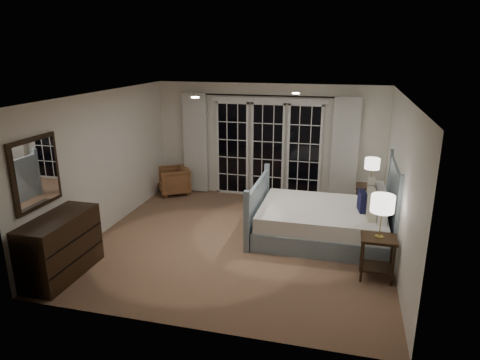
% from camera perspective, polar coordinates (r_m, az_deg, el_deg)
% --- Properties ---
extents(floor, '(5.00, 5.00, 0.00)m').
position_cam_1_polar(floor, '(7.50, 0.01, -8.12)').
color(floor, '#8A674A').
rests_on(floor, ground).
extents(ceiling, '(5.00, 5.00, 0.00)m').
position_cam_1_polar(ceiling, '(6.82, 0.01, 11.25)').
color(ceiling, white).
rests_on(ceiling, wall_back).
extents(wall_left, '(0.02, 5.00, 2.50)m').
position_cam_1_polar(wall_left, '(8.02, -17.58, 2.26)').
color(wall_left, white).
rests_on(wall_left, floor).
extents(wall_right, '(0.02, 5.00, 2.50)m').
position_cam_1_polar(wall_right, '(6.91, 20.55, -0.38)').
color(wall_right, white).
rests_on(wall_right, floor).
extents(wall_back, '(5.00, 0.02, 2.50)m').
position_cam_1_polar(wall_back, '(9.43, 3.77, 5.16)').
color(wall_back, white).
rests_on(wall_back, floor).
extents(wall_front, '(5.00, 0.02, 2.50)m').
position_cam_1_polar(wall_front, '(4.81, -7.39, -6.88)').
color(wall_front, white).
rests_on(wall_front, floor).
extents(french_doors, '(2.50, 0.04, 2.20)m').
position_cam_1_polar(french_doors, '(9.42, 3.70, 4.16)').
color(french_doors, black).
rests_on(french_doors, wall_back).
extents(curtain_rod, '(3.50, 0.03, 0.03)m').
position_cam_1_polar(curtain_rod, '(9.18, 3.77, 11.16)').
color(curtain_rod, black).
rests_on(curtain_rod, wall_back).
extents(curtain_left, '(0.55, 0.10, 2.25)m').
position_cam_1_polar(curtain_left, '(9.77, -5.97, 4.92)').
color(curtain_left, silver).
rests_on(curtain_left, curtain_rod).
extents(curtain_right, '(0.55, 0.10, 2.25)m').
position_cam_1_polar(curtain_right, '(9.18, 13.80, 3.74)').
color(curtain_right, silver).
rests_on(curtain_right, curtain_rod).
extents(downlight_a, '(0.12, 0.12, 0.01)m').
position_cam_1_polar(downlight_a, '(7.26, 7.46, 11.39)').
color(downlight_a, white).
rests_on(downlight_a, ceiling).
extents(downlight_b, '(0.12, 0.12, 0.01)m').
position_cam_1_polar(downlight_b, '(6.62, -6.00, 10.89)').
color(downlight_b, white).
rests_on(downlight_b, ceiling).
extents(bed, '(2.35, 1.69, 1.37)m').
position_cam_1_polar(bed, '(7.60, 11.32, -5.31)').
color(bed, '#82949E').
rests_on(bed, floor).
extents(nightstand_left, '(0.50, 0.40, 0.65)m').
position_cam_1_polar(nightstand_left, '(6.49, 17.88, -9.06)').
color(nightstand_left, black).
rests_on(nightstand_left, floor).
extents(nightstand_right, '(0.52, 0.42, 0.68)m').
position_cam_1_polar(nightstand_right, '(8.64, 16.84, -2.18)').
color(nightstand_right, black).
rests_on(nightstand_right, floor).
extents(lamp_left, '(0.33, 0.33, 0.63)m').
position_cam_1_polar(lamp_left, '(6.21, 18.48, -3.06)').
color(lamp_left, '#AE9845').
rests_on(lamp_left, nightstand_left).
extents(lamp_right, '(0.28, 0.28, 0.54)m').
position_cam_1_polar(lamp_right, '(8.46, 17.22, 2.05)').
color(lamp_right, '#AE9845').
rests_on(lamp_right, nightstand_right).
extents(armchair, '(0.92, 0.92, 0.61)m').
position_cam_1_polar(armchair, '(9.89, -8.82, -0.09)').
color(armchair, brown).
rests_on(armchair, floor).
extents(dresser, '(0.55, 1.29, 0.92)m').
position_cam_1_polar(dresser, '(6.76, -22.81, -8.19)').
color(dresser, black).
rests_on(dresser, floor).
extents(mirror, '(0.05, 0.85, 1.00)m').
position_cam_1_polar(mirror, '(6.55, -25.56, 0.84)').
color(mirror, black).
rests_on(mirror, wall_left).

